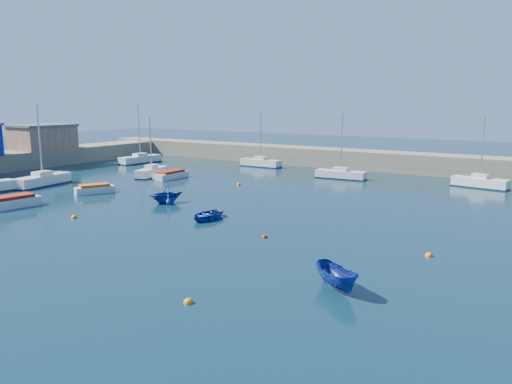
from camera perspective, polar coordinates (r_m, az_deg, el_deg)
The scene contains 21 objects.
ground at distance 34.50m, azimuth -16.33°, elevation -5.98°, with size 220.00×220.00×0.00m, color #0B2532.
back_wall at distance 72.49m, azimuth 12.24°, elevation 3.62°, with size 96.00×4.50×2.60m, color #756E59.
left_quay at distance 78.47m, azimuth -26.65°, elevation 3.18°, with size 6.00×62.00×2.40m, color #756E59.
brick_shed_a at distance 81.41m, azimuth -23.18°, elevation 5.71°, with size 6.00×8.00×3.40m, color #976F58.
sailboat_2 at distance 61.66m, azimuth -23.20°, elevation 1.28°, with size 3.04×7.12×9.11m.
sailboat_3 at distance 64.82m, azimuth -11.84°, elevation 2.26°, with size 2.91×5.85×7.58m.
sailboat_4 at distance 79.76m, azimuth -13.09°, elevation 3.68°, with size 2.61×7.13×9.13m.
sailboat_5 at distance 73.32m, azimuth 0.55°, elevation 3.38°, with size 6.17×1.74×8.18m.
sailboat_6 at distance 62.70m, azimuth 9.65°, elevation 2.01°, with size 6.29×2.17×8.12m.
sailboat_7 at distance 60.59m, azimuth 24.21°, elevation 1.02°, with size 6.04×2.59×7.83m.
motorboat_0 at distance 50.10m, azimuth -26.16°, elevation -1.02°, with size 2.22×5.05×1.10m.
motorboat_1 at distance 54.68m, azimuth -17.97°, elevation 0.34°, with size 2.97×4.12×0.96m.
motorboat_2 at distance 63.00m, azimuth -9.72°, elevation 1.97°, with size 1.73×4.83×0.99m.
dinghy_center at distance 40.70m, azimuth -5.66°, elevation -2.64°, with size 2.42×3.39×0.70m, color navy.
dinghy_left at distance 47.76m, azimuth -10.26°, elevation -0.20°, with size 2.83×3.28×1.73m, color navy.
dinghy_right at distance 25.91m, azimuth 9.25°, elevation -9.65°, with size 1.25×3.31×1.28m, color navy.
buoy_0 at distance 43.69m, azimuth -20.06°, elevation -2.80°, with size 0.49×0.49×0.49m, color orange.
buoy_1 at distance 35.25m, azimuth 1.00°, elevation -5.21°, with size 0.38×0.38×0.38m, color #B6130D.
buoy_2 at distance 32.90m, azimuth 19.16°, elevation -6.93°, with size 0.49×0.49×0.49m, color orange.
buoy_3 at distance 57.50m, azimuth -2.00°, elevation 0.85°, with size 0.47×0.47×0.47m, color orange.
buoy_5 at distance 24.46m, azimuth -7.72°, elevation -12.45°, with size 0.49×0.49×0.49m, color orange.
Camera 1 is at (25.34, -21.43, 9.41)m, focal length 35.00 mm.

